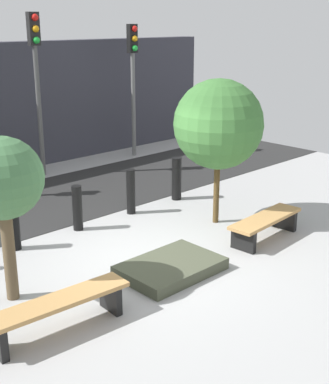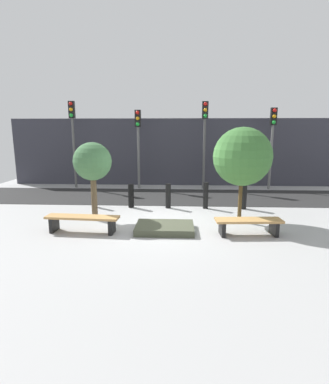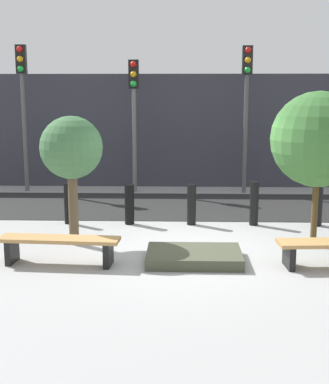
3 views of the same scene
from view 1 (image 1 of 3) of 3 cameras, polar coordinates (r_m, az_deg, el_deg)
name	(u,v)px [view 1 (image 1 of 3)]	position (r m, az deg, el deg)	size (l,w,h in m)	color
ground_plane	(147,262)	(9.01, -1.86, -7.44)	(18.00, 18.00, 0.00)	#A1A1A1
road_strip	(29,206)	(11.97, -14.28, -1.46)	(18.00, 3.24, 0.01)	#262626
bench_left	(57,308)	(7.14, -11.35, -12.04)	(2.02, 0.55, 0.46)	black
bench_right	(265,223)	(9.96, 10.72, -3.27)	(1.77, 0.59, 0.43)	black
planter_bed	(171,267)	(8.60, 0.68, -8.05)	(1.59, 1.08, 0.19)	#444836
tree_behind_left_bench	(2,181)	(7.56, -16.94, 1.18)	(1.15, 1.15, 2.39)	brown
tree_behind_right_bench	(219,124)	(10.22, 5.78, 7.18)	(1.71, 1.71, 2.83)	#4F3B1E
bollard_left	(14,226)	(9.68, -15.78, -3.54)	(0.20, 0.20, 0.86)	black
bollard_center	(77,208)	(10.31, -9.28, -1.69)	(0.19, 0.19, 0.88)	black
bollard_right	(131,192)	(11.06, -3.61, 0.04)	(0.18, 0.18, 0.95)	black
bollard_far_right	(177,179)	(11.91, 1.29, 1.43)	(0.22, 0.22, 0.96)	black
traffic_light_mid_east	(36,66)	(13.79, -13.51, 12.91)	(0.28, 0.27, 4.04)	#505050
traffic_light_east	(133,67)	(15.60, -3.37, 13.19)	(0.28, 0.27, 3.75)	slate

